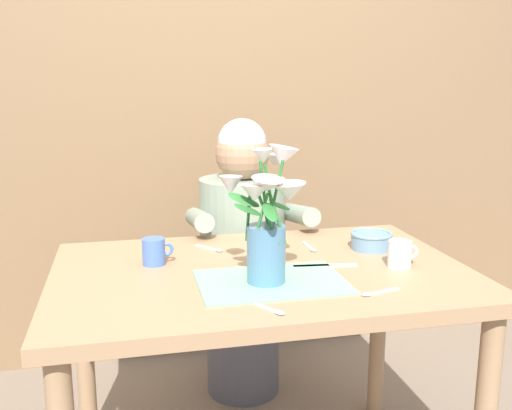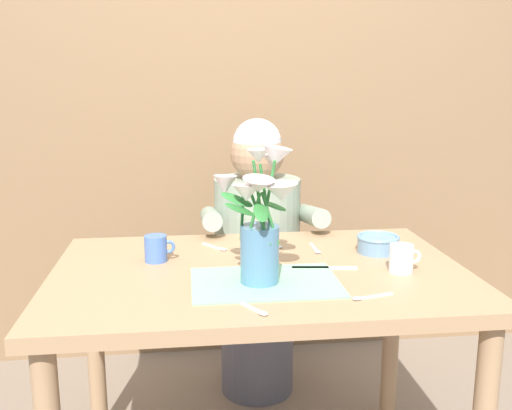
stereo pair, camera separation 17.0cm
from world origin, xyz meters
name	(u,v)px [view 2 (the right image)]	position (x,y,z in m)	size (l,w,h in m)	color
wood_panel_backdrop	(230,86)	(0.00, 1.05, 1.25)	(4.00, 0.10, 2.50)	brown
dining_table	(260,300)	(0.00, 0.00, 0.64)	(1.20, 0.80, 0.74)	#9E7A56
seated_person	(257,261)	(0.07, 0.62, 0.56)	(0.45, 0.47, 1.14)	#4C4C56
striped_placemat	(264,282)	(0.00, -0.12, 0.74)	(0.40, 0.28, 0.01)	#7AB289
flower_vase	(260,217)	(-0.01, -0.12, 0.92)	(0.25, 0.22, 0.38)	teal
ceramic_bowl	(378,243)	(0.40, 0.12, 0.77)	(0.14, 0.14, 0.06)	#6689A8
dinner_knife	(325,268)	(0.19, -0.02, 0.74)	(0.19, 0.02, 0.01)	silver
coffee_cup	(402,258)	(0.40, -0.08, 0.78)	(0.09, 0.07, 0.08)	silver
tea_cup	(156,248)	(-0.30, 0.11, 0.78)	(0.09, 0.07, 0.08)	#476BB7
spoon_0	(274,249)	(0.07, 0.19, 0.74)	(0.10, 0.09, 0.01)	silver
spoon_1	(366,297)	(0.24, -0.26, 0.74)	(0.12, 0.05, 0.01)	silver
spoon_2	(256,310)	(-0.05, -0.31, 0.74)	(0.07, 0.11, 0.01)	silver
spoon_3	(316,250)	(0.20, 0.16, 0.74)	(0.02, 0.12, 0.01)	silver
spoon_4	(218,248)	(-0.11, 0.22, 0.74)	(0.08, 0.10, 0.01)	silver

